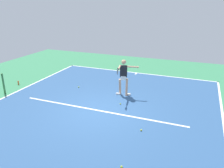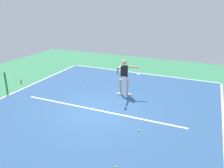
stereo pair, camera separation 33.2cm
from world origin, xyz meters
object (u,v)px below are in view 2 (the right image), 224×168
tennis_ball_near_service_line (80,87)px  tennis_ball_by_baseline (139,131)px  tennis_ball_near_player (120,104)px  tennis_ball_far_corner (116,167)px  net_post (6,82)px  tennis_player (124,75)px  water_bottle (21,82)px

tennis_ball_near_service_line → tennis_ball_by_baseline: bearing=144.9°
tennis_ball_near_player → tennis_ball_near_service_line: (2.84, -1.19, 0.00)m
tennis_ball_far_corner → net_post: bearing=-22.0°
tennis_ball_near_player → tennis_ball_by_baseline: bearing=128.5°
tennis_ball_far_corner → tennis_ball_near_service_line: bearing=-50.1°
tennis_player → tennis_ball_by_baseline: size_ratio=27.59×
tennis_player → water_bottle: 6.12m
tennis_player → tennis_ball_by_baseline: 3.55m
net_post → tennis_ball_near_player: (-5.90, -0.95, -0.50)m
tennis_ball_far_corner → tennis_ball_near_service_line: same height
water_bottle → net_post: bearing=104.5°
tennis_ball_by_baseline → tennis_ball_far_corner: size_ratio=1.00×
tennis_ball_by_baseline → water_bottle: (7.70, -2.18, 0.08)m
water_bottle → tennis_ball_near_service_line: bearing=-166.0°
tennis_ball_near_player → tennis_ball_near_service_line: size_ratio=1.00×
tennis_ball_by_baseline → tennis_ball_near_player: bearing=-51.5°
tennis_ball_by_baseline → tennis_ball_near_service_line: size_ratio=1.00×
net_post → water_bottle: 1.40m
tennis_player → tennis_ball_near_player: 1.53m
tennis_ball_near_player → tennis_ball_far_corner: size_ratio=1.00×
tennis_player → tennis_ball_near_service_line: size_ratio=27.59×
net_post → tennis_ball_by_baseline: 7.43m
tennis_player → tennis_ball_near_player: tennis_player is taller
tennis_player → tennis_ball_far_corner: bearing=96.2°
net_post → tennis_ball_far_corner: size_ratio=16.21×
tennis_player → tennis_ball_far_corner: tennis_player is taller
tennis_ball_near_service_line → tennis_player: bearing=178.2°
water_bottle → tennis_ball_near_player: bearing=176.8°
tennis_ball_far_corner → tennis_ball_near_service_line: size_ratio=1.00×
tennis_ball_near_player → tennis_ball_by_baseline: 2.34m
tennis_ball_far_corner → water_bottle: size_ratio=0.30×
tennis_ball_near_player → net_post: bearing=9.1°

